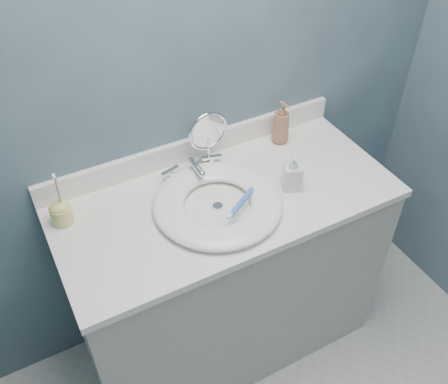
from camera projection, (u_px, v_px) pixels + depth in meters
back_wall at (189, 83)px, 1.73m from camera, size 2.20×0.02×2.40m
vanity_cabinet at (226, 278)px, 2.07m from camera, size 1.20×0.55×0.85m
countertop at (226, 200)px, 1.78m from camera, size 1.22×0.57×0.03m
backsplash at (194, 148)px, 1.91m from camera, size 1.22×0.02×0.09m
basin at (218, 203)px, 1.72m from camera, size 0.45×0.45×0.04m
drain at (218, 206)px, 1.73m from camera, size 0.04×0.04×0.01m
faucet at (193, 169)px, 1.84m from camera, size 0.25×0.13×0.07m
makeup_mirror at (208, 137)px, 1.82m from camera, size 0.16×0.09×0.24m
soap_bottle_amber at (281, 122)px, 1.96m from camera, size 0.08×0.08×0.18m
soap_bottle_clear at (293, 172)px, 1.76m from camera, size 0.09×0.09×0.14m
toothbrush_holder at (61, 212)px, 1.64m from camera, size 0.07×0.07×0.20m
toothbrush_lying at (241, 203)px, 1.68m from camera, size 0.15×0.10×0.02m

